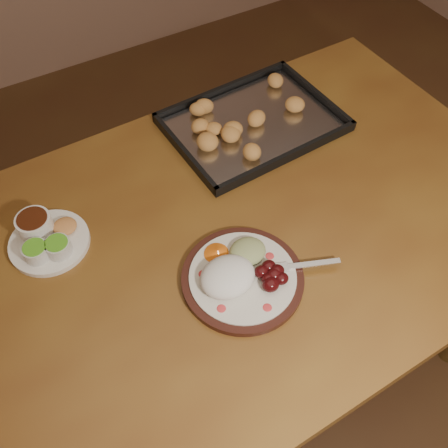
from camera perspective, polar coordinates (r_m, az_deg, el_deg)
ground at (r=1.81m, az=9.12°, el=-14.70°), size 4.00×4.00×0.00m
dining_table at (r=1.20m, az=0.09°, el=-3.70°), size 1.52×0.93×0.75m
dinner_plate at (r=1.04m, az=1.89°, el=-5.80°), size 0.33×0.26×0.06m
condiment_saucer at (r=1.15m, az=-19.72°, el=-1.48°), size 0.18×0.18×0.06m
baking_tray at (r=1.35m, az=3.32°, el=11.57°), size 0.45×0.34×0.05m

